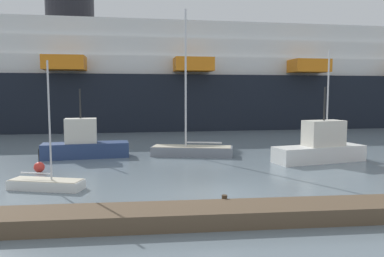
{
  "coord_description": "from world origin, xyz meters",
  "views": [
    {
      "loc": [
        -3.06,
        -18.59,
        5.18
      ],
      "look_at": [
        0.0,
        9.82,
        2.44
      ],
      "focal_mm": 34.61,
      "sensor_mm": 36.0,
      "label": 1
    }
  ],
  "objects_px": {
    "fishing_boat_1": "(321,147)",
    "cruise_ship": "(231,82)",
    "sailboat_2": "(192,149)",
    "sailboat_3": "(322,148)",
    "sailboat_1": "(46,183)",
    "channel_buoy_0": "(39,167)",
    "fishing_boat_0": "(84,144)"
  },
  "relations": [
    {
      "from": "cruise_ship",
      "to": "sailboat_2",
      "type": "bearing_deg",
      "value": -111.09
    },
    {
      "from": "channel_buoy_0",
      "to": "cruise_ship",
      "type": "distance_m",
      "value": 40.82
    },
    {
      "from": "sailboat_3",
      "to": "cruise_ship",
      "type": "bearing_deg",
      "value": 81.71
    },
    {
      "from": "fishing_boat_0",
      "to": "cruise_ship",
      "type": "height_order",
      "value": "cruise_ship"
    },
    {
      "from": "sailboat_2",
      "to": "sailboat_3",
      "type": "relative_size",
      "value": 1.35
    },
    {
      "from": "sailboat_1",
      "to": "fishing_boat_0",
      "type": "height_order",
      "value": "sailboat_1"
    },
    {
      "from": "cruise_ship",
      "to": "channel_buoy_0",
      "type": "bearing_deg",
      "value": -123.3
    },
    {
      "from": "channel_buoy_0",
      "to": "cruise_ship",
      "type": "relative_size",
      "value": 0.01
    },
    {
      "from": "sailboat_3",
      "to": "fishing_boat_0",
      "type": "bearing_deg",
      "value": 167.84
    },
    {
      "from": "fishing_boat_0",
      "to": "sailboat_3",
      "type": "bearing_deg",
      "value": 172.3
    },
    {
      "from": "channel_buoy_0",
      "to": "sailboat_2",
      "type": "bearing_deg",
      "value": 26.48
    },
    {
      "from": "fishing_boat_1",
      "to": "cruise_ship",
      "type": "relative_size",
      "value": 0.05
    },
    {
      "from": "cruise_ship",
      "to": "sailboat_1",
      "type": "bearing_deg",
      "value": -118.4
    },
    {
      "from": "fishing_boat_0",
      "to": "channel_buoy_0",
      "type": "relative_size",
      "value": 4.52
    },
    {
      "from": "sailboat_1",
      "to": "channel_buoy_0",
      "type": "distance_m",
      "value": 4.81
    },
    {
      "from": "channel_buoy_0",
      "to": "cruise_ship",
      "type": "height_order",
      "value": "cruise_ship"
    },
    {
      "from": "sailboat_1",
      "to": "sailboat_2",
      "type": "relative_size",
      "value": 0.58
    },
    {
      "from": "sailboat_3",
      "to": "fishing_boat_1",
      "type": "distance_m",
      "value": 4.01
    },
    {
      "from": "sailboat_2",
      "to": "cruise_ship",
      "type": "distance_m",
      "value": 31.71
    },
    {
      "from": "fishing_boat_1",
      "to": "fishing_boat_0",
      "type": "bearing_deg",
      "value": 154.86
    },
    {
      "from": "fishing_boat_1",
      "to": "cruise_ship",
      "type": "distance_m",
      "value": 33.67
    },
    {
      "from": "fishing_boat_0",
      "to": "sailboat_2",
      "type": "bearing_deg",
      "value": 172.01
    },
    {
      "from": "sailboat_1",
      "to": "channel_buoy_0",
      "type": "xyz_separation_m",
      "value": [
        -1.68,
        4.51,
        -0.0
      ]
    },
    {
      "from": "sailboat_1",
      "to": "fishing_boat_1",
      "type": "height_order",
      "value": "sailboat_1"
    },
    {
      "from": "sailboat_3",
      "to": "channel_buoy_0",
      "type": "distance_m",
      "value": 22.47
    },
    {
      "from": "sailboat_3",
      "to": "cruise_ship",
      "type": "relative_size",
      "value": 0.06
    },
    {
      "from": "sailboat_2",
      "to": "sailboat_3",
      "type": "distance_m",
      "value": 11.2
    },
    {
      "from": "fishing_boat_1",
      "to": "sailboat_3",
      "type": "bearing_deg",
      "value": 49.66
    },
    {
      "from": "sailboat_3",
      "to": "channel_buoy_0",
      "type": "relative_size",
      "value": 5.72
    },
    {
      "from": "sailboat_3",
      "to": "cruise_ship",
      "type": "distance_m",
      "value": 30.39
    },
    {
      "from": "sailboat_3",
      "to": "fishing_boat_0",
      "type": "relative_size",
      "value": 1.27
    },
    {
      "from": "sailboat_1",
      "to": "fishing_boat_1",
      "type": "distance_m",
      "value": 19.42
    }
  ]
}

